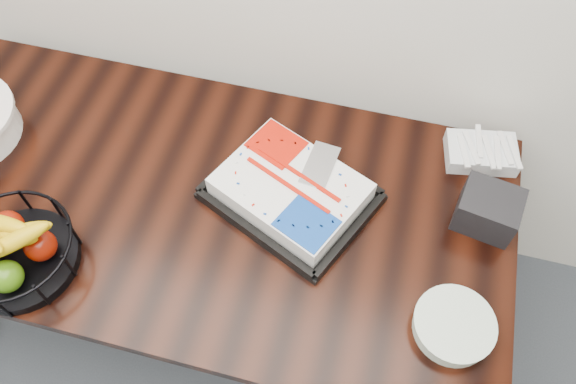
% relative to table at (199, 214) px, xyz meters
% --- Properties ---
extents(table, '(1.80, 0.90, 0.75)m').
position_rel_table_xyz_m(table, '(0.00, 0.00, 0.00)').
color(table, black).
rests_on(table, ground).
extents(cake_tray, '(0.53, 0.49, 0.09)m').
position_rel_table_xyz_m(cake_tray, '(0.27, 0.07, 0.13)').
color(cake_tray, black).
rests_on(cake_tray, table).
extents(fruit_basket, '(0.32, 0.32, 0.17)m').
position_rel_table_xyz_m(fruit_basket, '(-0.37, -0.31, 0.16)').
color(fruit_basket, black).
rests_on(fruit_basket, table).
extents(plate_stack, '(0.20, 0.20, 0.05)m').
position_rel_table_xyz_m(plate_stack, '(0.75, -0.20, 0.11)').
color(plate_stack, white).
rests_on(plate_stack, table).
extents(fork_bag, '(0.22, 0.17, 0.06)m').
position_rel_table_xyz_m(fork_bag, '(0.77, 0.35, 0.11)').
color(fork_bag, silver).
rests_on(fork_bag, table).
extents(napkin_box, '(0.18, 0.16, 0.11)m').
position_rel_table_xyz_m(napkin_box, '(0.80, 0.13, 0.14)').
color(napkin_box, black).
rests_on(napkin_box, table).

